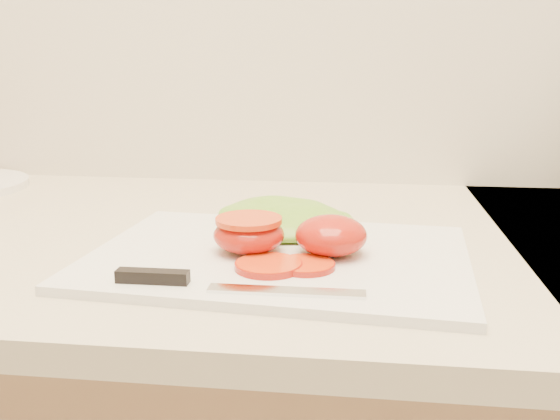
# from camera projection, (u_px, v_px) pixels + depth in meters

# --- Properties ---
(cutting_board) EXTENTS (0.42, 0.32, 0.01)m
(cutting_board) POSITION_uv_depth(u_px,v_px,m) (279.00, 257.00, 0.67)
(cutting_board) COLOR white
(cutting_board) RESTS_ON counter
(tomato_half_dome) EXTENTS (0.08, 0.08, 0.04)m
(tomato_half_dome) POSITION_uv_depth(u_px,v_px,m) (331.00, 235.00, 0.66)
(tomato_half_dome) COLOR #B9260D
(tomato_half_dome) RESTS_ON cutting_board
(tomato_half_cut) EXTENTS (0.08, 0.08, 0.04)m
(tomato_half_cut) POSITION_uv_depth(u_px,v_px,m) (249.00, 233.00, 0.67)
(tomato_half_cut) COLOR #B9260D
(tomato_half_cut) RESTS_ON cutting_board
(tomato_slice_0) EXTENTS (0.07, 0.07, 0.01)m
(tomato_slice_0) POSITION_uv_depth(u_px,v_px,m) (269.00, 265.00, 0.62)
(tomato_slice_0) COLOR #EF5214
(tomato_slice_0) RESTS_ON cutting_board
(tomato_slice_1) EXTENTS (0.06, 0.06, 0.01)m
(tomato_slice_1) POSITION_uv_depth(u_px,v_px,m) (305.00, 265.00, 0.62)
(tomato_slice_1) COLOR #EF5214
(tomato_slice_1) RESTS_ON cutting_board
(lettuce_leaf_0) EXTENTS (0.19, 0.16, 0.03)m
(lettuce_leaf_0) POSITION_uv_depth(u_px,v_px,m) (280.00, 219.00, 0.75)
(lettuce_leaf_0) COLOR #8EBF32
(lettuce_leaf_0) RESTS_ON cutting_board
(lettuce_leaf_1) EXTENTS (0.12, 0.12, 0.02)m
(lettuce_leaf_1) POSITION_uv_depth(u_px,v_px,m) (321.00, 223.00, 0.75)
(lettuce_leaf_1) COLOR #8EBF32
(lettuce_leaf_1) RESTS_ON cutting_board
(knife) EXTENTS (0.23, 0.03, 0.01)m
(knife) POSITION_uv_depth(u_px,v_px,m) (204.00, 282.00, 0.57)
(knife) COLOR silver
(knife) RESTS_ON cutting_board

